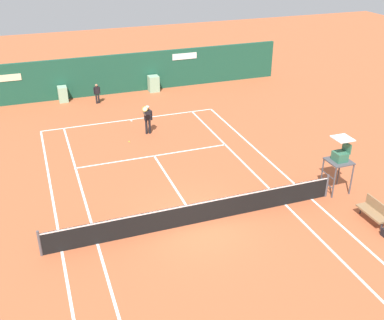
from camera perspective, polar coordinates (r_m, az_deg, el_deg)
The scene contains 8 objects.
ground_plane at distance 19.06m, azimuth 0.08°, elevation -6.84°, with size 80.00×80.00×0.01m.
tennis_net at distance 18.33m, azimuth 0.70°, elevation -6.47°, with size 12.10×0.10×1.07m.
sponsor_back_wall at distance 33.07m, azimuth -9.82°, elevation 10.28°, with size 25.00×1.02×2.72m.
umpire_chair at distance 20.92m, azimuth 17.80°, elevation 0.25°, with size 1.00×1.00×2.60m.
player_bench at distance 19.81m, azimuth 21.60°, elevation -5.83°, with size 0.54×1.42×0.88m.
player_on_baseline at distance 26.12m, azimuth -5.51°, elevation 5.27°, with size 0.69×0.68×1.87m.
ball_kid_left_post at distance 31.43m, azimuth -11.66°, elevation 8.20°, with size 0.44×0.22×1.34m.
tennis_ball_near_service_line at distance 25.55m, azimuth -7.78°, elevation 2.27°, with size 0.07×0.07×0.07m, color #CCE033.
Camera 1 is at (-5.41, -14.30, 10.62)m, focal length 43.16 mm.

